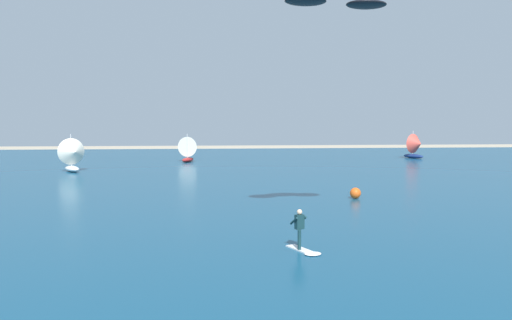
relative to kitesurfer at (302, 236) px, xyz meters
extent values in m
cube|color=navy|center=(-2.37, 31.20, -0.65)|extent=(160.00, 90.00, 0.10)
cube|color=white|center=(-0.08, 0.17, -0.58)|extent=(0.97, 1.46, 0.05)
cylinder|color=#143338|center=(-0.11, -0.04, -0.15)|extent=(0.14, 0.14, 0.80)
cylinder|color=#143338|center=(-0.04, 0.39, -0.15)|extent=(0.14, 0.14, 0.80)
cube|color=#143338|center=(-0.08, 0.17, 0.55)|extent=(0.42, 0.35, 0.60)
sphere|color=beige|center=(-0.08, 0.17, 0.96)|extent=(0.22, 0.22, 0.22)
cylinder|color=#143338|center=(-0.31, 0.16, 0.60)|extent=(0.29, 0.50, 0.39)
cylinder|color=#143338|center=(0.09, 0.34, 0.60)|extent=(0.29, 0.50, 0.39)
ellipsoid|color=white|center=(0.31, -0.69, -0.56)|extent=(0.88, 0.83, 0.08)
ellipsoid|color=black|center=(0.89, 4.37, 10.39)|extent=(2.26, 1.95, 0.32)
ellipsoid|color=black|center=(4.02, 4.82, 10.39)|extent=(2.26, 1.95, 0.32)
ellipsoid|color=navy|center=(24.87, 49.01, -0.30)|extent=(2.54, 3.39, 0.61)
cylinder|color=silver|center=(24.79, 49.14, 1.63)|extent=(0.10, 0.10, 3.25)
cone|color=#D84C3F|center=(25.14, 48.52, 1.47)|extent=(3.08, 2.56, 2.73)
ellipsoid|color=white|center=(-17.99, 33.90, -0.30)|extent=(2.65, 3.39, 0.62)
cylinder|color=silver|center=(-18.07, 34.03, 1.65)|extent=(0.10, 0.10, 3.28)
cone|color=silver|center=(-17.70, 33.42, 1.49)|extent=(3.10, 2.65, 2.76)
ellipsoid|color=maroon|center=(-6.55, 45.40, -0.32)|extent=(1.95, 3.22, 0.57)
cylinder|color=silver|center=(-6.59, 45.27, 1.49)|extent=(0.10, 0.10, 3.05)
cone|color=silver|center=(-6.38, 45.90, 1.34)|extent=(2.85, 2.07, 2.56)
sphere|color=#E55919|center=(6.13, 13.38, -0.23)|extent=(0.75, 0.75, 0.75)
camera|label=1|loc=(-3.72, -20.15, 4.68)|focal=35.71mm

